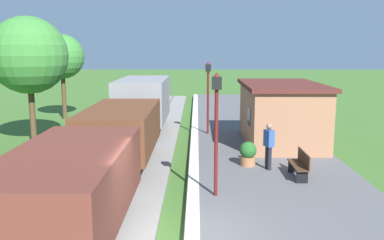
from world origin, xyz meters
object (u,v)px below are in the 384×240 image
object	(u,v)px
bench_near_hut	(300,164)
lamp_post_far	(208,84)
lamp_post_near	(216,112)
station_hut	(281,113)
potted_planter	(248,153)
person_waiting	(269,144)
tree_field_left	(62,57)
freight_train	(124,127)
tree_trackside_far	(28,56)

from	to	relation	value
bench_near_hut	lamp_post_far	size ratio (longest dim) A/B	0.41
lamp_post_near	lamp_post_far	bearing A→B (deg)	90.00
station_hut	lamp_post_far	world-z (taller)	lamp_post_far
potted_planter	lamp_post_near	world-z (taller)	lamp_post_near
bench_near_hut	person_waiting	bearing A→B (deg)	133.57
station_hut	tree_field_left	world-z (taller)	tree_field_left
freight_train	lamp_post_near	distance (m)	5.65
freight_train	potted_planter	xyz separation A→B (m)	(4.83, -1.04, -0.78)
tree_field_left	potted_planter	bearing A→B (deg)	-47.64
person_waiting	lamp_post_far	distance (m)	6.86
lamp_post_near	tree_field_left	xyz separation A→B (m)	(-9.25, 14.85, 1.24)
lamp_post_far	tree_field_left	distance (m)	10.97
bench_near_hut	tree_field_left	size ratio (longest dim) A/B	0.27
potted_planter	tree_field_left	world-z (taller)	tree_field_left
bench_near_hut	tree_field_left	world-z (taller)	tree_field_left
freight_train	bench_near_hut	world-z (taller)	freight_train
person_waiting	freight_train	bearing A→B (deg)	-38.56
lamp_post_near	tree_field_left	bearing A→B (deg)	121.92
freight_train	lamp_post_far	world-z (taller)	lamp_post_far
station_hut	person_waiting	distance (m)	4.58
tree_trackside_far	bench_near_hut	bearing A→B (deg)	-26.42
potted_planter	tree_trackside_far	distance (m)	11.16
station_hut	bench_near_hut	xyz separation A→B (m)	(-0.38, -5.33, -0.93)
potted_planter	lamp_post_far	world-z (taller)	lamp_post_far
bench_near_hut	tree_trackside_far	world-z (taller)	tree_trackside_far
potted_planter	freight_train	bearing A→B (deg)	167.82
tree_trackside_far	freight_train	bearing A→B (deg)	-32.58
station_hut	tree_trackside_far	distance (m)	11.99
bench_near_hut	tree_trackside_far	distance (m)	13.13
lamp_post_near	station_hut	bearing A→B (deg)	64.87
freight_train	bench_near_hut	bearing A→B (deg)	-21.22
lamp_post_far	tree_field_left	size ratio (longest dim) A/B	0.67
tree_field_left	freight_train	bearing A→B (deg)	-61.38
freight_train	lamp_post_far	distance (m)	6.08
lamp_post_near	freight_train	bearing A→B (deg)	129.18
potted_planter	tree_field_left	size ratio (longest dim) A/B	0.17
tree_trackside_far	person_waiting	bearing A→B (deg)	-24.13
person_waiting	lamp_post_near	size ratio (longest dim) A/B	0.46
lamp_post_far	person_waiting	bearing A→B (deg)	-72.23
freight_train	bench_near_hut	size ratio (longest dim) A/B	12.93
bench_near_hut	station_hut	bearing A→B (deg)	85.95
potted_planter	lamp_post_far	xyz separation A→B (m)	(-1.36, 5.86, 2.08)
station_hut	lamp_post_near	size ratio (longest dim) A/B	1.57
station_hut	lamp_post_near	world-z (taller)	lamp_post_near
freight_train	tree_field_left	size ratio (longest dim) A/B	3.53
freight_train	tree_trackside_far	xyz separation A→B (m)	(-4.90, 3.13, 2.76)
tree_field_left	station_hut	bearing A→B (deg)	-31.67
station_hut	tree_field_left	distance (m)	14.97
station_hut	bench_near_hut	world-z (taller)	station_hut
person_waiting	lamp_post_far	world-z (taller)	lamp_post_far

